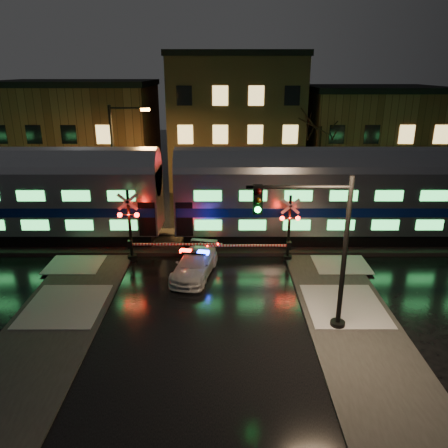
# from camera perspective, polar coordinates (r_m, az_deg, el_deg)

# --- Properties ---
(ground) EXTENTS (120.00, 120.00, 0.00)m
(ground) POSITION_cam_1_polar(r_m,az_deg,el_deg) (23.34, -2.23, -7.17)
(ground) COLOR black
(ground) RESTS_ON ground
(ballast) EXTENTS (90.00, 4.20, 0.24)m
(ballast) POSITION_cam_1_polar(r_m,az_deg,el_deg) (27.85, -1.86, -2.30)
(ballast) COLOR black
(ballast) RESTS_ON ground
(sidewalk_left) EXTENTS (4.00, 20.00, 0.12)m
(sidewalk_left) POSITION_cam_1_polar(r_m,az_deg,el_deg) (19.58, -22.95, -14.41)
(sidewalk_left) COLOR #2D2D2D
(sidewalk_left) RESTS_ON ground
(sidewalk_right) EXTENTS (4.00, 20.00, 0.12)m
(sidewalk_right) POSITION_cam_1_polar(r_m,az_deg,el_deg) (18.99, 17.78, -14.86)
(sidewalk_right) COLOR #2D2D2D
(sidewalk_right) RESTS_ON ground
(building_left) EXTENTS (14.00, 10.00, 9.00)m
(building_left) POSITION_cam_1_polar(r_m,az_deg,el_deg) (45.42, -18.20, 11.06)
(building_left) COLOR brown
(building_left) RESTS_ON ground
(building_mid) EXTENTS (12.00, 11.00, 11.50)m
(building_mid) POSITION_cam_1_polar(r_m,az_deg,el_deg) (43.60, 1.46, 13.34)
(building_mid) COLOR brown
(building_mid) RESTS_ON ground
(building_right) EXTENTS (12.00, 10.00, 8.50)m
(building_right) POSITION_cam_1_polar(r_m,az_deg,el_deg) (45.52, 18.35, 10.74)
(building_right) COLOR brown
(building_right) RESTS_ON ground
(train) EXTENTS (51.00, 3.12, 5.92)m
(train) POSITION_cam_1_polar(r_m,az_deg,el_deg) (27.00, -7.34, 4.15)
(train) COLOR black
(train) RESTS_ON ballast
(police_car) EXTENTS (2.70, 4.75, 1.45)m
(police_car) POSITION_cam_1_polar(r_m,az_deg,el_deg) (23.49, -3.85, -5.25)
(police_car) COLOR silver
(police_car) RESTS_ON ground
(crossing_signal_right) EXTENTS (5.52, 0.64, 3.91)m
(crossing_signal_right) POSITION_cam_1_polar(r_m,az_deg,el_deg) (25.01, 7.66, -1.42)
(crossing_signal_right) COLOR black
(crossing_signal_right) RESTS_ON ground
(crossing_signal_left) EXTENTS (5.94, 0.66, 4.20)m
(crossing_signal_left) POSITION_cam_1_polar(r_m,az_deg,el_deg) (25.23, -11.40, -1.13)
(crossing_signal_left) COLOR black
(crossing_signal_left) RESTS_ON ground
(traffic_light) EXTENTS (4.33, 0.75, 6.70)m
(traffic_light) POSITION_cam_1_polar(r_m,az_deg,el_deg) (17.95, 12.29, -3.64)
(traffic_light) COLOR black
(traffic_light) RESTS_ON ground
(streetlight) EXTENTS (2.76, 0.29, 8.27)m
(streetlight) POSITION_cam_1_polar(r_m,az_deg,el_deg) (31.24, -13.72, 8.46)
(streetlight) COLOR black
(streetlight) RESTS_ON ground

